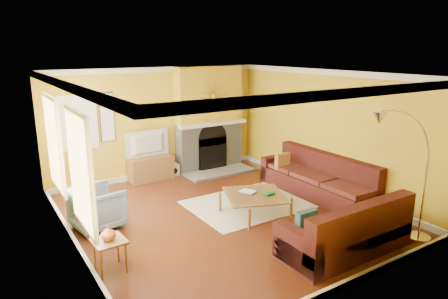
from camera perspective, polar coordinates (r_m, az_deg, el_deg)
floor at (r=7.88m, az=-0.22°, el=-9.32°), size 5.50×6.00×0.02m
ceiling at (r=7.23m, az=-0.24°, el=10.84°), size 5.50×6.00×0.02m
wall_back at (r=10.05m, az=-9.48°, el=3.82°), size 5.50×0.02×2.70m
wall_front at (r=5.26m, az=17.73°, el=-6.41°), size 5.50×0.02×2.70m
wall_left at (r=6.45m, az=-21.45°, el=-2.91°), size 0.02×6.00×2.70m
wall_right at (r=9.18m, az=14.49°, el=2.56°), size 0.02×6.00×2.70m
baseboard at (r=7.85m, az=-0.22°, el=-8.85°), size 5.50×6.00×0.12m
crown_molding at (r=7.23m, az=-0.24°, el=10.28°), size 5.50×6.00×0.12m
window_left_near at (r=7.66m, az=-23.23°, el=0.71°), size 0.06×1.22×1.72m
window_left_far at (r=5.85m, az=-20.00°, el=-2.96°), size 0.06×1.22×1.72m
window_back at (r=9.40m, az=-20.11°, el=3.66°), size 0.82×0.06×1.22m
wall_art at (r=9.56m, az=-16.36°, el=4.42°), size 0.34×0.04×1.14m
fireplace at (r=10.46m, az=-2.21°, el=4.42°), size 1.80×0.40×2.70m
mantel at (r=10.28m, az=-1.52°, el=3.68°), size 1.92×0.22×0.08m
hearth at (r=10.32m, az=-0.59°, el=-3.26°), size 1.80×0.70×0.06m
sunburst at (r=10.18m, az=-1.58°, el=7.56°), size 0.70×0.04×0.70m
rug at (r=8.37m, az=3.54°, el=-7.75°), size 2.40×1.80×0.02m
sectional_sofa at (r=7.87m, az=10.54°, el=-5.98°), size 2.99×3.89×0.90m
coffee_table at (r=7.80m, az=4.43°, el=-7.82°), size 1.41×1.41×0.43m
media_console at (r=9.93m, az=-10.50°, el=-2.64°), size 1.06×0.47×0.58m
tv at (r=9.78m, az=-10.66°, el=0.77°), size 1.11×0.19×0.64m
subwoofer at (r=10.24m, az=-7.45°, el=-2.84°), size 0.29×0.29×0.29m
armchair at (r=7.55m, az=-17.68°, el=-7.95°), size 0.94×0.92×0.75m
side_table at (r=6.18m, az=-15.97°, el=-14.34°), size 0.46×0.46×0.49m
vase at (r=6.02m, az=-16.20°, el=-11.38°), size 0.25×0.25×0.22m
book at (r=7.71m, az=3.00°, el=-6.25°), size 0.31×0.35×0.03m
arc_lamp at (r=6.77m, az=24.23°, el=-4.20°), size 1.44×0.36×2.29m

